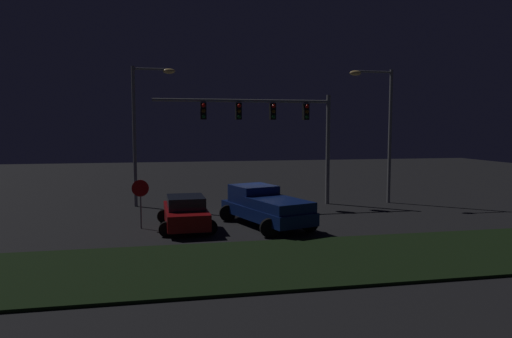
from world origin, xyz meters
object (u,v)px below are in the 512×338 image
at_px(traffic_signal_gantry, 273,120).
at_px(street_lamp_right, 382,119).
at_px(street_lamp_left, 143,119).
at_px(stop_sign, 140,195).
at_px(car_sedan, 186,212).
at_px(pickup_truck, 264,205).

xyz_separation_m(traffic_signal_gantry, street_lamp_right, (6.62, -0.33, 0.04)).
distance_m(street_lamp_left, street_lamp_right, 14.11).
distance_m(street_lamp_left, stop_sign, 7.16).
relative_size(car_sedan, stop_sign, 2.00).
bearing_deg(traffic_signal_gantry, street_lamp_right, -2.83).
distance_m(street_lamp_right, stop_sign, 15.10).
xyz_separation_m(car_sedan, stop_sign, (-1.99, 0.37, 0.82)).
bearing_deg(street_lamp_left, traffic_signal_gantry, -9.91).
bearing_deg(street_lamp_left, car_sedan, -72.68).
distance_m(traffic_signal_gantry, street_lamp_right, 6.62).
bearing_deg(traffic_signal_gantry, car_sedan, -135.17).
xyz_separation_m(pickup_truck, traffic_signal_gantry, (1.71, 5.41, 4.03)).
relative_size(pickup_truck, stop_sign, 2.58).
bearing_deg(traffic_signal_gantry, stop_sign, -145.98).
bearing_deg(pickup_truck, traffic_signal_gantry, -36.19).
bearing_deg(street_lamp_right, car_sedan, -157.37).
bearing_deg(stop_sign, car_sedan, -10.43).
xyz_separation_m(traffic_signal_gantry, street_lamp_left, (-7.40, 1.29, 0.04)).
bearing_deg(car_sedan, street_lamp_right, -69.14).
height_order(pickup_truck, car_sedan, pickup_truck).
height_order(pickup_truck, traffic_signal_gantry, traffic_signal_gantry).
bearing_deg(pickup_truck, car_sedan, 69.82).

